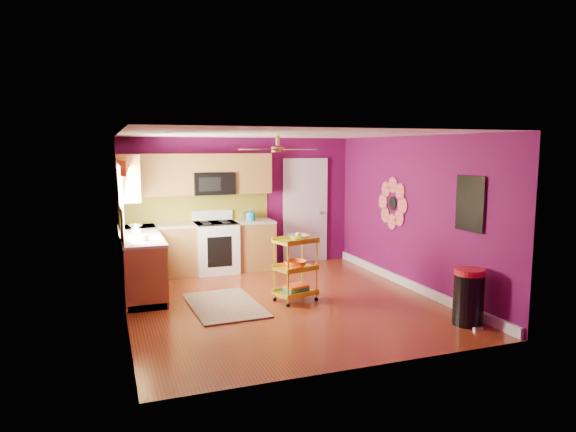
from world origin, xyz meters
name	(u,v)px	position (x,y,z in m)	size (l,w,h in m)	color
ground	(282,302)	(0.00, 0.00, 0.00)	(5.00, 5.00, 0.00)	maroon
room_envelope	(284,194)	(0.03, 0.00, 1.63)	(4.54, 5.04, 2.52)	#5C0A44
lower_cabinets	(175,256)	(-1.35, 1.82, 0.43)	(2.81, 2.31, 0.94)	brown
electric_range	(216,247)	(-0.55, 2.17, 0.48)	(0.76, 0.66, 1.13)	white
upper_cabinetry	(176,177)	(-1.24, 2.17, 1.80)	(2.80, 2.30, 1.26)	brown
left_window	(121,186)	(-2.22, 1.05, 1.74)	(0.08, 1.35, 1.08)	white
panel_door	(305,212)	(1.35, 2.47, 1.02)	(0.95, 0.11, 2.15)	white
right_wall_art	(424,204)	(2.23, -0.34, 1.44)	(0.04, 2.74, 1.04)	black
ceiling_fan	(278,149)	(0.00, 0.20, 2.29)	(1.01, 1.01, 0.26)	#BF8C3F
shag_rug	(224,305)	(-0.87, 0.09, 0.01)	(0.97, 1.58, 0.02)	#321B10
rolling_cart	(296,266)	(0.20, -0.04, 0.54)	(0.67, 0.56, 1.05)	yellow
trash_can	(468,297)	(1.95, -1.78, 0.37)	(0.42, 0.44, 0.75)	black
teal_kettle	(250,216)	(0.11, 2.15, 1.02)	(0.18, 0.18, 0.21)	teal
toaster	(248,216)	(0.08, 2.20, 1.03)	(0.22, 0.15, 0.18)	beige
soap_bottle_a	(138,231)	(-2.00, 1.04, 1.04)	(0.09, 0.09, 0.19)	#EA3F72
soap_bottle_b	(136,229)	(-2.01, 1.37, 1.02)	(0.13, 0.13, 0.16)	white
counter_dish	(136,226)	(-1.98, 2.00, 0.97)	(0.24, 0.24, 0.06)	white
counter_cup	(145,238)	(-1.93, 0.65, 0.99)	(0.11, 0.11, 0.09)	white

